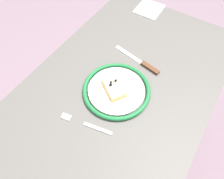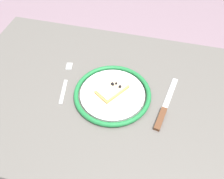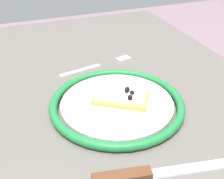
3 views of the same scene
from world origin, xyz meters
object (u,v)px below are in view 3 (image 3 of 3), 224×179
Objects in this scene: dining_table at (120,151)px; plate at (116,104)px; knife at (143,174)px; fork at (97,66)px; pizza_slice_near at (122,97)px.

dining_table is 4.36× the size of plate.
fork is at bearing 172.59° from knife.
fork is at bearing 177.75° from pizza_slice_near.
fork is (-0.18, 0.01, -0.02)m from pizza_slice_near.
dining_table is 4.96× the size of knife.
knife is at bearing -7.41° from fork.
pizza_slice_near is (-0.00, 0.01, 0.01)m from plate.
fork is (-0.18, 0.02, -0.01)m from plate.
plate reaches higher than dining_table.
dining_table is 0.11m from plate.
knife is 0.37m from fork.
plate is at bearing 171.35° from knife.
pizza_slice_near reaches higher than knife.
knife is (0.19, -0.04, -0.02)m from pizza_slice_near.
pizza_slice_near is (-0.03, 0.01, 0.12)m from dining_table.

